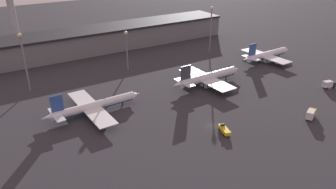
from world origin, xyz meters
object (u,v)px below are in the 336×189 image
Objects in this scene: service_vehicle_2 at (329,84)px; control_tower at (11,8)px; airplane_1 at (93,106)px; airplane_3 at (267,55)px; airplane_2 at (208,78)px; service_vehicle_3 at (311,114)px; service_vehicle_1 at (224,130)px.

control_tower is at bearing 137.86° from service_vehicle_2.
airplane_1 is 1.04× the size of control_tower.
service_vehicle_2 is at bearing -54.79° from control_tower.
control_tower is (-107.92, 152.90, 20.82)m from service_vehicle_2.
control_tower is at bearing 134.06° from airplane_3.
airplane_3 is 5.37× the size of service_vehicle_2.
airplane_1 is at bearing 176.92° from airplane_2.
airplane_1 reaches higher than service_vehicle_2.
airplane_1 reaches higher than service_vehicle_3.
airplane_2 reaches higher than airplane_3.
control_tower is at bearing 92.43° from airplane_1.
airplane_1 is 83.45m from service_vehicle_3.
airplane_3 is at bearing 96.24° from service_vehicle_2.
airplane_3 is at bearing 9.18° from airplane_2.
airplane_3 is 5.32× the size of service_vehicle_3.
service_vehicle_3 is at bearing -124.66° from airplane_3.
service_vehicle_2 reaches higher than service_vehicle_1.
airplane_2 is 5.73× the size of service_vehicle_2.
service_vehicle_3 is 184.31m from control_tower.
service_vehicle_1 is 1.00× the size of service_vehicle_3.
service_vehicle_1 is at bearing -163.84° from service_vehicle_2.
airplane_1 is 105.76m from service_vehicle_2.
control_tower is (-7.95, 118.42, 19.81)m from airplane_1.
service_vehicle_1 is (-71.21, -46.18, -1.92)m from airplane_3.
service_vehicle_1 is 66.61m from service_vehicle_2.
airplane_3 is 5.32× the size of service_vehicle_1.
control_tower reaches higher than service_vehicle_1.
control_tower reaches higher than airplane_2.
airplane_2 is 50.17m from airplane_3.
service_vehicle_1 is 35.95m from service_vehicle_3.
airplane_2 reaches higher than airplane_1.
service_vehicle_2 is 0.18× the size of control_tower.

